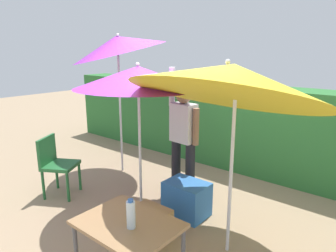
# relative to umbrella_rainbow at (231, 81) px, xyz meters

# --- Properties ---
(ground_plane) EXTENTS (24.00, 24.00, 0.00)m
(ground_plane) POSITION_rel_umbrella_rainbow_xyz_m (-1.19, 0.19, -1.82)
(ground_plane) COLOR #9E8466
(hedge_row) EXTENTS (8.00, 0.70, 1.51)m
(hedge_row) POSITION_rel_umbrella_rainbow_xyz_m (-1.19, 2.34, -1.07)
(hedge_row) COLOR #2D7033
(hedge_row) RESTS_ON ground_plane
(umbrella_rainbow) EXTENTS (1.94, 1.95, 2.27)m
(umbrella_rainbow) POSITION_rel_umbrella_rainbow_xyz_m (0.00, 0.00, 0.00)
(umbrella_rainbow) COLOR silver
(umbrella_rainbow) RESTS_ON ground_plane
(umbrella_orange) EXTENTS (1.63, 1.59, 2.60)m
(umbrella_orange) POSITION_rel_umbrella_rainbow_xyz_m (-2.50, 0.79, 0.37)
(umbrella_orange) COLOR silver
(umbrella_orange) RESTS_ON ground_plane
(umbrella_yellow) EXTENTS (1.62, 1.63, 1.97)m
(umbrella_yellow) POSITION_rel_umbrella_rainbow_xyz_m (-1.35, 0.09, -0.04)
(umbrella_yellow) COLOR silver
(umbrella_yellow) RESTS_ON ground_plane
(person_vendor) EXTENTS (0.56, 0.25, 1.88)m
(person_vendor) POSITION_rel_umbrella_rainbow_xyz_m (-1.14, 0.78, -0.89)
(person_vendor) COLOR black
(person_vendor) RESTS_ON ground_plane
(chair_plastic) EXTENTS (0.60, 0.60, 0.89)m
(chair_plastic) POSITION_rel_umbrella_rainbow_xyz_m (-2.57, -0.44, -1.31)
(chair_plastic) COLOR #236633
(chair_plastic) RESTS_ON ground_plane
(cooler_box) EXTENTS (0.55, 0.41, 0.45)m
(cooler_box) POSITION_rel_umbrella_rainbow_xyz_m (-0.73, 0.31, -1.60)
(cooler_box) COLOR #2D6BB7
(cooler_box) RESTS_ON ground_plane
(crate_cardboard) EXTENTS (0.44, 0.37, 0.36)m
(crate_cardboard) POSITION_rel_umbrella_rainbow_xyz_m (-0.75, -0.39, -1.64)
(crate_cardboard) COLOR #9E7A4C
(crate_cardboard) RESTS_ON ground_plane
(folding_table) EXTENTS (0.80, 0.60, 0.78)m
(folding_table) POSITION_rel_umbrella_rainbow_xyz_m (-0.24, -1.17, -1.14)
(folding_table) COLOR #4C4C51
(folding_table) RESTS_ON ground_plane
(bottle_water) EXTENTS (0.07, 0.07, 0.24)m
(bottle_water) POSITION_rel_umbrella_rainbow_xyz_m (-0.16, -1.20, -0.93)
(bottle_water) COLOR silver
(bottle_water) RESTS_ON folding_table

